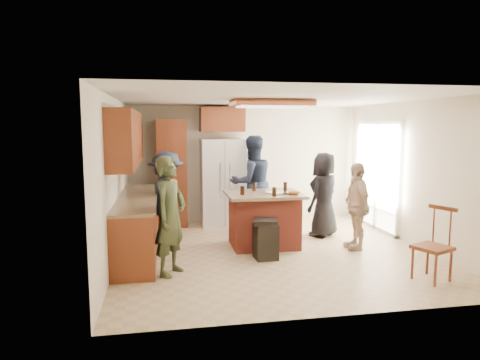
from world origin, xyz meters
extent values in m
plane|color=tan|center=(0.00, 0.00, 0.00)|extent=(5.00, 5.00, 0.00)
plane|color=white|center=(0.00, 0.00, 2.50)|extent=(5.00, 5.00, 0.00)
plane|color=beige|center=(0.00, 2.50, 1.25)|extent=(5.00, 0.00, 5.00)
plane|color=beige|center=(0.00, -2.50, 1.25)|extent=(5.00, 0.00, 5.00)
plane|color=beige|center=(-2.50, 0.00, 1.25)|extent=(0.00, 5.00, 5.00)
plane|color=beige|center=(2.50, 0.00, 1.25)|extent=(0.00, 5.00, 5.00)
cube|color=white|center=(2.48, 1.20, 1.05)|extent=(0.02, 1.60, 2.10)
cube|color=white|center=(2.46, 1.20, 1.05)|extent=(0.08, 1.72, 2.10)
cube|color=maroon|center=(0.00, 0.20, 2.44)|extent=(1.30, 0.70, 0.10)
cube|color=white|center=(0.00, 0.20, 2.38)|extent=(1.10, 0.50, 0.02)
cube|color=olive|center=(4.00, 1.20, -0.05)|extent=(3.00, 3.00, 0.10)
cube|color=#593319|center=(4.70, 1.80, 1.00)|extent=(1.40, 1.60, 2.00)
imported|color=#384025|center=(-1.68, -0.81, 0.83)|extent=(0.69, 0.75, 1.66)
imported|color=#1B2336|center=(-0.04, 1.56, 0.94)|extent=(1.02, 0.76, 1.88)
imported|color=black|center=(1.19, 0.82, 0.79)|extent=(0.91, 0.88, 1.58)
imported|color=tan|center=(1.42, -0.08, 0.73)|extent=(0.48, 0.88, 1.47)
imported|color=#182031|center=(-1.72, 0.69, 0.82)|extent=(0.60, 1.11, 1.64)
cube|color=maroon|center=(-2.20, 0.40, 0.44)|extent=(0.60, 3.00, 0.88)
cube|color=#846B4C|center=(-2.20, 0.40, 0.90)|extent=(0.64, 3.00, 0.04)
cube|color=maroon|center=(-2.33, 0.40, 1.88)|extent=(0.35, 3.00, 0.85)
cube|color=maroon|center=(-1.60, 2.20, 1.10)|extent=(0.60, 0.60, 2.20)
cube|color=maroon|center=(-0.55, 2.20, 2.20)|extent=(0.90, 0.60, 0.50)
cube|color=white|center=(-0.55, 2.12, 0.90)|extent=(0.90, 0.72, 1.80)
cube|color=gray|center=(-0.55, 1.75, 0.90)|extent=(0.01, 0.01, 1.71)
cylinder|color=silver|center=(-0.65, 1.73, 0.99)|extent=(0.02, 0.02, 0.70)
cylinder|color=silver|center=(-0.45, 1.73, 0.99)|extent=(0.02, 0.02, 0.70)
cube|color=#A13929|center=(-0.08, 0.34, 0.44)|extent=(1.10, 0.85, 0.88)
cube|color=#8C7351|center=(-0.08, 0.34, 0.91)|extent=(1.28, 1.03, 0.05)
cube|color=silver|center=(0.17, 0.29, 0.94)|extent=(0.54, 0.48, 0.02)
imported|color=brown|center=(0.37, 0.09, 0.96)|extent=(0.26, 0.26, 0.05)
cylinder|color=black|center=(-0.49, 0.18, 1.01)|extent=(0.07, 0.07, 0.15)
cylinder|color=black|center=(-0.20, 0.60, 1.01)|extent=(0.07, 0.07, 0.15)
cylinder|color=black|center=(0.36, 0.57, 1.01)|extent=(0.07, 0.07, 0.15)
cylinder|color=black|center=(0.01, -0.02, 1.01)|extent=(0.07, 0.07, 0.15)
cube|color=black|center=(-0.22, -0.37, 0.28)|extent=(0.36, 0.36, 0.55)
cube|color=black|center=(-0.22, -0.37, 0.59)|extent=(0.44, 0.44, 0.08)
cube|color=maroon|center=(1.76, -1.68, 0.45)|extent=(0.55, 0.55, 0.05)
cylinder|color=maroon|center=(1.67, -1.90, 0.22)|extent=(0.05, 0.05, 0.44)
cylinder|color=maroon|center=(1.98, -1.77, 0.22)|extent=(0.05, 0.05, 0.44)
cylinder|color=maroon|center=(1.54, -1.59, 0.22)|extent=(0.05, 0.05, 0.44)
cylinder|color=maroon|center=(1.85, -1.45, 0.22)|extent=(0.05, 0.05, 0.44)
cube|color=maroon|center=(1.93, -1.60, 0.97)|extent=(0.19, 0.38, 0.05)
cylinder|color=maroon|center=(1.98, -1.71, 0.72)|extent=(0.03, 0.03, 0.50)
cylinder|color=maroon|center=(1.89, -1.49, 0.72)|extent=(0.03, 0.03, 0.50)
camera|label=1|loc=(-1.75, -6.69, 2.07)|focal=32.00mm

